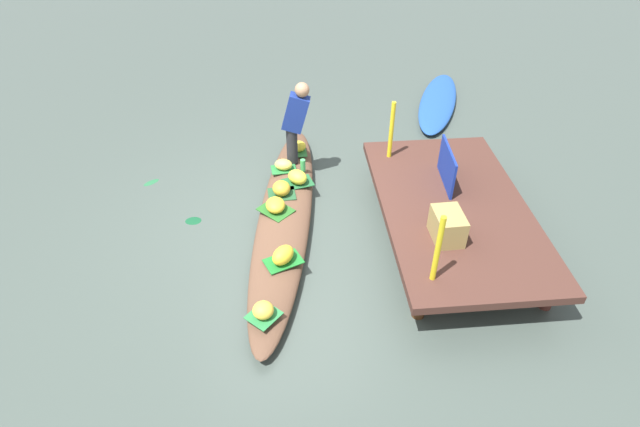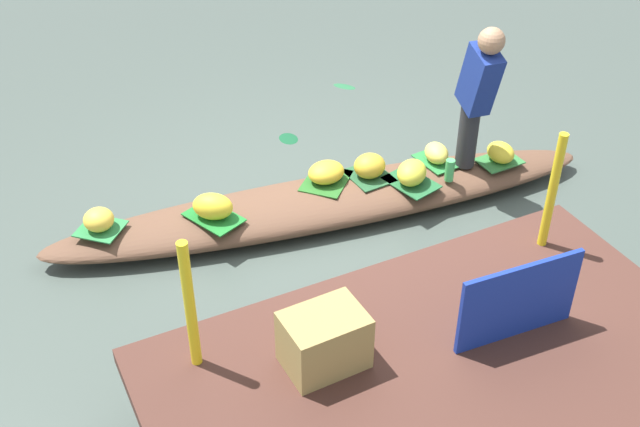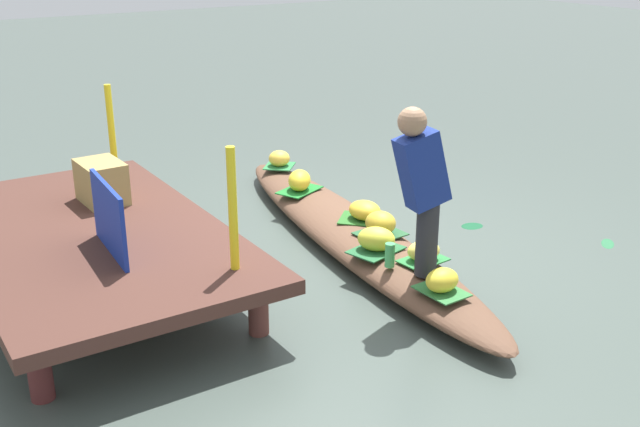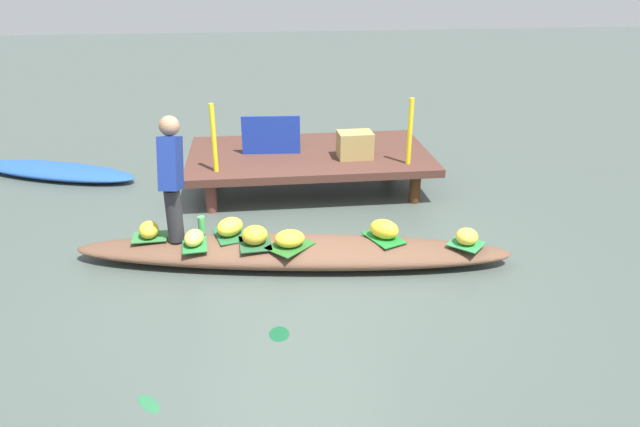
{
  "view_description": "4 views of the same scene",
  "coord_description": "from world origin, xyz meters",
  "px_view_note": "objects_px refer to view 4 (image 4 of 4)",
  "views": [
    {
      "loc": [
        5.34,
        -0.01,
        4.47
      ],
      "look_at": [
        0.22,
        0.45,
        0.34
      ],
      "focal_mm": 29.4,
      "sensor_mm": 36.0,
      "label": 1
    },
    {
      "loc": [
        2.33,
        4.56,
        3.71
      ],
      "look_at": [
        0.26,
        0.37,
        0.33
      ],
      "focal_mm": 44.36,
      "sensor_mm": 36.0,
      "label": 2
    },
    {
      "loc": [
        -5.01,
        3.54,
        2.6
      ],
      "look_at": [
        0.14,
        0.23,
        0.31
      ],
      "focal_mm": 43.01,
      "sensor_mm": 36.0,
      "label": 3
    },
    {
      "loc": [
        -0.33,
        -5.16,
        2.87
      ],
      "look_at": [
        0.3,
        0.11,
        0.48
      ],
      "focal_mm": 32.03,
      "sensor_mm": 36.0,
      "label": 4
    }
  ],
  "objects_px": {
    "moored_boat": "(57,171)",
    "vendor_person": "(171,173)",
    "vendor_boat": "(293,252)",
    "water_bottle": "(202,225)",
    "banana_bunch_1": "(255,235)",
    "banana_bunch_3": "(290,239)",
    "banana_bunch_2": "(194,238)",
    "banana_bunch_6": "(149,230)",
    "banana_bunch_4": "(467,236)",
    "banana_bunch_0": "(230,227)",
    "banana_bunch_5": "(384,229)",
    "market_banner": "(271,135)",
    "produce_crate": "(355,145)"
  },
  "relations": [
    {
      "from": "banana_bunch_3",
      "to": "vendor_person",
      "type": "distance_m",
      "value": 1.33
    },
    {
      "from": "banana_bunch_3",
      "to": "vendor_person",
      "type": "bearing_deg",
      "value": 163.22
    },
    {
      "from": "banana_bunch_2",
      "to": "banana_bunch_5",
      "type": "distance_m",
      "value": 1.92
    },
    {
      "from": "moored_boat",
      "to": "water_bottle",
      "type": "distance_m",
      "value": 3.45
    },
    {
      "from": "banana_bunch_4",
      "to": "market_banner",
      "type": "height_order",
      "value": "market_banner"
    },
    {
      "from": "moored_boat",
      "to": "banana_bunch_4",
      "type": "bearing_deg",
      "value": -11.5
    },
    {
      "from": "vendor_boat",
      "to": "banana_bunch_1",
      "type": "bearing_deg",
      "value": -168.72
    },
    {
      "from": "banana_bunch_1",
      "to": "banana_bunch_6",
      "type": "distance_m",
      "value": 1.11
    },
    {
      "from": "moored_boat",
      "to": "banana_bunch_2",
      "type": "relative_size",
      "value": 9.72
    },
    {
      "from": "banana_bunch_1",
      "to": "banana_bunch_3",
      "type": "xyz_separation_m",
      "value": [
        0.34,
        -0.09,
        -0.01
      ]
    },
    {
      "from": "banana_bunch_4",
      "to": "produce_crate",
      "type": "relative_size",
      "value": 0.51
    },
    {
      "from": "banana_bunch_1",
      "to": "banana_bunch_4",
      "type": "bearing_deg",
      "value": -6.86
    },
    {
      "from": "moored_boat",
      "to": "banana_bunch_4",
      "type": "relative_size",
      "value": 11.13
    },
    {
      "from": "banana_bunch_2",
      "to": "market_banner",
      "type": "height_order",
      "value": "market_banner"
    },
    {
      "from": "banana_bunch_0",
      "to": "banana_bunch_3",
      "type": "distance_m",
      "value": 0.67
    },
    {
      "from": "banana_bunch_6",
      "to": "market_banner",
      "type": "bearing_deg",
      "value": 54.35
    },
    {
      "from": "vendor_person",
      "to": "banana_bunch_6",
      "type": "bearing_deg",
      "value": 174.59
    },
    {
      "from": "banana_bunch_3",
      "to": "banana_bunch_6",
      "type": "xyz_separation_m",
      "value": [
        -1.42,
        0.37,
        0.0
      ]
    },
    {
      "from": "banana_bunch_4",
      "to": "water_bottle",
      "type": "xyz_separation_m",
      "value": [
        -2.65,
        0.58,
        0.0
      ]
    },
    {
      "from": "banana_bunch_1",
      "to": "water_bottle",
      "type": "distance_m",
      "value": 0.63
    },
    {
      "from": "vendor_person",
      "to": "banana_bunch_1",
      "type": "bearing_deg",
      "value": -17.78
    },
    {
      "from": "market_banner",
      "to": "produce_crate",
      "type": "height_order",
      "value": "market_banner"
    },
    {
      "from": "vendor_boat",
      "to": "banana_bunch_6",
      "type": "height_order",
      "value": "banana_bunch_6"
    },
    {
      "from": "moored_boat",
      "to": "banana_bunch_2",
      "type": "xyz_separation_m",
      "value": [
        2.19,
        -2.88,
        0.24
      ]
    },
    {
      "from": "vendor_boat",
      "to": "water_bottle",
      "type": "height_order",
      "value": "water_bottle"
    },
    {
      "from": "banana_bunch_3",
      "to": "banana_bunch_5",
      "type": "bearing_deg",
      "value": 3.92
    },
    {
      "from": "vendor_boat",
      "to": "banana_bunch_6",
      "type": "xyz_separation_m",
      "value": [
        -1.45,
        0.26,
        0.21
      ]
    },
    {
      "from": "vendor_boat",
      "to": "moored_boat",
      "type": "distance_m",
      "value": 4.3
    },
    {
      "from": "moored_boat",
      "to": "banana_bunch_4",
      "type": "distance_m",
      "value": 5.84
    },
    {
      "from": "moored_boat",
      "to": "banana_bunch_3",
      "type": "distance_m",
      "value": 4.36
    },
    {
      "from": "banana_bunch_0",
      "to": "banana_bunch_6",
      "type": "bearing_deg",
      "value": 176.65
    },
    {
      "from": "banana_bunch_3",
      "to": "banana_bunch_6",
      "type": "distance_m",
      "value": 1.46
    },
    {
      "from": "banana_bunch_0",
      "to": "market_banner",
      "type": "bearing_deg",
      "value": 75.02
    },
    {
      "from": "banana_bunch_0",
      "to": "banana_bunch_3",
      "type": "relative_size",
      "value": 0.98
    },
    {
      "from": "banana_bunch_4",
      "to": "banana_bunch_5",
      "type": "xyz_separation_m",
      "value": [
        -0.79,
        0.23,
        0.02
      ]
    },
    {
      "from": "banana_bunch_0",
      "to": "banana_bunch_4",
      "type": "height_order",
      "value": "banana_bunch_0"
    },
    {
      "from": "banana_bunch_2",
      "to": "market_banner",
      "type": "relative_size",
      "value": 0.33
    },
    {
      "from": "banana_bunch_6",
      "to": "banana_bunch_1",
      "type": "bearing_deg",
      "value": -14.52
    },
    {
      "from": "banana_bunch_4",
      "to": "banana_bunch_6",
      "type": "height_order",
      "value": "same"
    },
    {
      "from": "banana_bunch_1",
      "to": "banana_bunch_4",
      "type": "xyz_separation_m",
      "value": [
        2.1,
        -0.25,
        -0.01
      ]
    },
    {
      "from": "banana_bunch_2",
      "to": "vendor_person",
      "type": "relative_size",
      "value": 0.2
    },
    {
      "from": "water_bottle",
      "to": "market_banner",
      "type": "bearing_deg",
      "value": 66.07
    },
    {
      "from": "vendor_boat",
      "to": "banana_bunch_3",
      "type": "distance_m",
      "value": 0.24
    },
    {
      "from": "vendor_boat",
      "to": "water_bottle",
      "type": "distance_m",
      "value": 0.99
    },
    {
      "from": "moored_boat",
      "to": "water_bottle",
      "type": "bearing_deg",
      "value": -27.74
    },
    {
      "from": "banana_bunch_0",
      "to": "banana_bunch_4",
      "type": "xyz_separation_m",
      "value": [
        2.35,
        -0.48,
        -0.01
      ]
    },
    {
      "from": "vendor_boat",
      "to": "banana_bunch_2",
      "type": "height_order",
      "value": "banana_bunch_2"
    },
    {
      "from": "banana_bunch_5",
      "to": "market_banner",
      "type": "distance_m",
      "value": 2.43
    },
    {
      "from": "banana_bunch_0",
      "to": "vendor_person",
      "type": "xyz_separation_m",
      "value": [
        -0.53,
        0.02,
        0.61
      ]
    },
    {
      "from": "moored_boat",
      "to": "vendor_person",
      "type": "height_order",
      "value": "vendor_person"
    }
  ]
}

